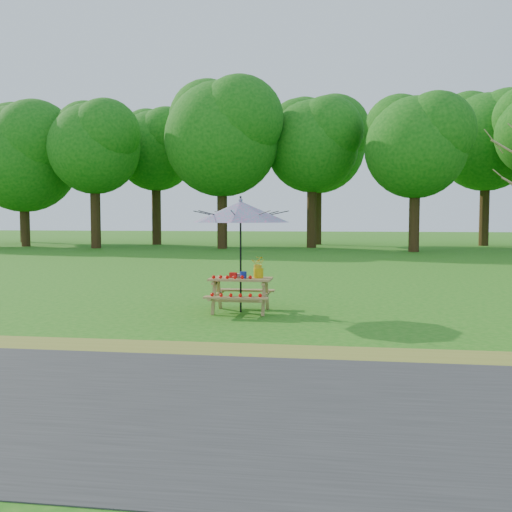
# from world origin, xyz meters

# --- Properties ---
(ground) EXTENTS (120.00, 120.00, 0.00)m
(ground) POSITION_xyz_m (0.00, 0.00, 0.00)
(ground) COLOR #216E15
(ground) RESTS_ON ground
(road) EXTENTS (120.00, 4.00, 0.01)m
(road) POSITION_xyz_m (0.00, -5.00, 0.01)
(road) COLOR #2C2C2E
(road) RESTS_ON ground
(drygrass_strip) EXTENTS (120.00, 1.20, 0.01)m
(drygrass_strip) POSITION_xyz_m (0.00, -2.80, 0.00)
(drygrass_strip) COLOR olive
(drygrass_strip) RESTS_ON ground
(treeline) EXTENTS (60.00, 12.00, 16.00)m
(treeline) POSITION_xyz_m (0.00, 22.00, 8.00)
(treeline) COLOR #0F5910
(treeline) RESTS_ON ground
(picnic_table) EXTENTS (1.20, 1.32, 0.67)m
(picnic_table) POSITION_xyz_m (-0.55, 0.50, 0.33)
(picnic_table) COLOR #A88D4C
(picnic_table) RESTS_ON ground
(patio_umbrella) EXTENTS (1.92, 1.92, 2.25)m
(patio_umbrella) POSITION_xyz_m (-0.55, 0.50, 1.95)
(patio_umbrella) COLOR black
(patio_umbrella) RESTS_ON ground
(produce_bins) EXTENTS (0.35, 0.33, 0.13)m
(produce_bins) POSITION_xyz_m (-0.60, 0.54, 0.72)
(produce_bins) COLOR red
(produce_bins) RESTS_ON picnic_table
(tomatoes_row) EXTENTS (0.77, 0.13, 0.07)m
(tomatoes_row) POSITION_xyz_m (-0.70, 0.32, 0.71)
(tomatoes_row) COLOR red
(tomatoes_row) RESTS_ON picnic_table
(flower_bucket) EXTENTS (0.29, 0.26, 0.42)m
(flower_bucket) POSITION_xyz_m (-0.21, 0.55, 0.89)
(flower_bucket) COLOR gold
(flower_bucket) RESTS_ON picnic_table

